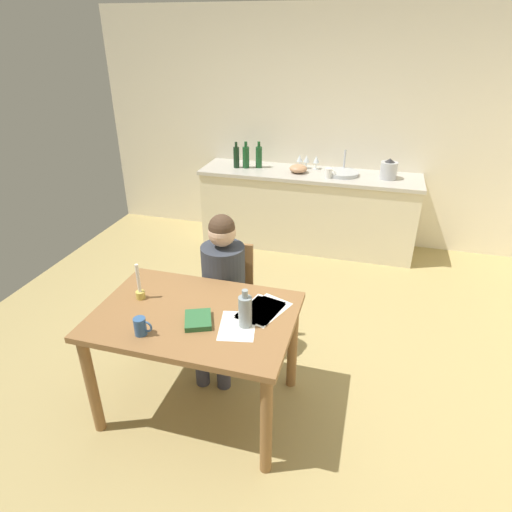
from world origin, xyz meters
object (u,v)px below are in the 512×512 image
Objects in this scene: chair_at_table at (227,294)px; mixing_bowl at (298,169)px; teacup_on_counter at (329,173)px; wine_glass_by_kettle at (307,159)px; bottle_vinegar at (246,157)px; sink_unit at (342,173)px; person_seated at (221,284)px; wine_glass_back_left at (300,159)px; candlestick at (140,289)px; wine_bottle_on_table at (245,311)px; dining_table at (195,328)px; bottle_oil at (236,157)px; bottle_wine_red at (259,157)px; book_magazine at (198,320)px; coffee_mug at (141,326)px; wine_glass_near_sink at (316,160)px; stovetop_kettle at (389,170)px.

mixing_bowl is at bearing 85.83° from chair_at_table.
wine_glass_by_kettle is at bearing 134.73° from teacup_on_counter.
sink_unit is at bearing 0.99° from bottle_vinegar.
person_seated is 3.96× the size of bottle_vinegar.
sink_unit is 2.34× the size of wine_glass_back_left.
candlestick is 2.70m from mixing_bowl.
mixing_bowl is (-0.22, 2.75, 0.07)m from wine_bottle_on_table.
wine_glass_back_left reaches higher than dining_table.
bottle_oil is 0.99× the size of bottle_wine_red.
teacup_on_counter is (0.49, 2.08, 0.27)m from person_seated.
bottle_wine_red reaches higher than dining_table.
mixing_bowl is 1.31× the size of wine_glass_by_kettle.
teacup_on_counter is (0.38, -0.30, -0.06)m from wine_glass_back_left.
bottle_oil reaches higher than wine_glass_back_left.
candlestick is at bearing 139.51° from book_magazine.
candlestick reaches higher than mixing_bowl.
bottle_vinegar is (-0.50, 2.74, 0.37)m from dining_table.
chair_at_table is at bearing 78.95° from coffee_mug.
book_magazine is at bearing -92.35° from wine_glass_by_kettle.
wine_glass_near_sink is 0.19m from wine_glass_back_left.
bottle_wine_red is 1.95× the size of wine_glass_near_sink.
bottle_oil is 1.92× the size of wine_glass_back_left.
person_seated is 10.65× the size of coffee_mug.
chair_at_table is 2.29m from wine_glass_back_left.
bottle_wine_red reaches higher than stovetop_kettle.
person_seated is 5.93× the size of mixing_bowl.
mixing_bowl is 0.20m from wine_glass_back_left.
sink_unit is at bearing 2.02° from bottle_oil.
candlestick is 2.88m from sink_unit.
teacup_on_counter is at bearing -38.45° from wine_glass_back_left.
candlestick is 1.63× the size of wine_glass_back_left.
teacup_on_counter is at bearing 76.55° from coffee_mug.
wine_glass_back_left is at bearing 15.40° from bottle_vinegar.
bottle_oil reaches higher than sink_unit.
dining_table is 4.11× the size of bottle_vinegar.
stovetop_kettle is (0.49, -0.00, 0.08)m from sink_unit.
book_magazine is at bearing -170.14° from wine_bottle_on_table.
sink_unit is at bearing 74.36° from person_seated.
wine_glass_near_sink is at bearing 48.03° from mixing_bowl.
wine_glass_near_sink reaches higher than wine_bottle_on_table.
wine_bottle_on_table is (0.35, -0.56, 0.20)m from person_seated.
candlestick is at bearing -103.85° from wine_glass_near_sink.
person_seated is 2.21m from mixing_bowl.
bottle_oil reaches higher than dining_table.
stovetop_kettle is 0.82m from wine_glass_near_sink.
wine_bottle_on_table is 2.90m from bottle_vinegar.
candlestick is 2.90m from wine_glass_by_kettle.
wine_glass_back_left reaches higher than book_magazine.
mixing_bowl is 0.92× the size of stovetop_kettle.
coffee_mug is at bearing -166.92° from book_magazine.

